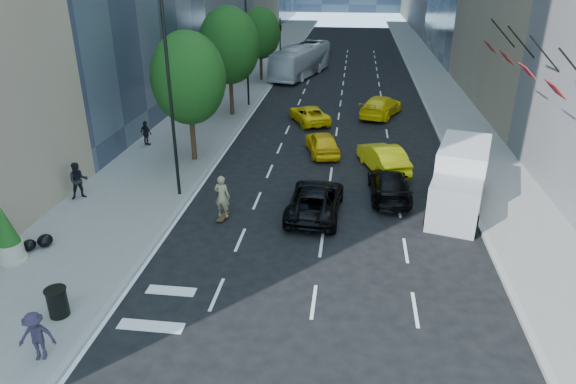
# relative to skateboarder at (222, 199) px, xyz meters

# --- Properties ---
(ground) EXTENTS (160.00, 160.00, 0.00)m
(ground) POSITION_rel_skateboarder_xyz_m (3.70, -1.84, -1.01)
(ground) COLOR black
(ground) RESTS_ON ground
(sidewalk_left) EXTENTS (6.00, 120.00, 0.15)m
(sidewalk_left) POSITION_rel_skateboarder_xyz_m (-5.30, 28.16, -0.93)
(sidewalk_left) COLOR slate
(sidewalk_left) RESTS_ON ground
(sidewalk_right) EXTENTS (4.00, 120.00, 0.15)m
(sidewalk_right) POSITION_rel_skateboarder_xyz_m (13.70, 28.16, -0.93)
(sidewalk_right) COLOR slate
(sidewalk_right) RESTS_ON ground
(lamp_near) EXTENTS (2.13, 0.22, 10.00)m
(lamp_near) POSITION_rel_skateboarder_xyz_m (-2.63, 2.16, 4.80)
(lamp_near) COLOR black
(lamp_near) RESTS_ON sidewalk_left
(lamp_far) EXTENTS (2.13, 0.22, 10.00)m
(lamp_far) POSITION_rel_skateboarder_xyz_m (-2.63, 20.16, 4.80)
(lamp_far) COLOR black
(lamp_far) RESTS_ON sidewalk_left
(tree_near) EXTENTS (4.20, 4.20, 7.46)m
(tree_near) POSITION_rel_skateboarder_xyz_m (-3.50, 7.16, 3.96)
(tree_near) COLOR #2F2412
(tree_near) RESTS_ON sidewalk_left
(tree_mid) EXTENTS (4.50, 4.50, 7.99)m
(tree_mid) POSITION_rel_skateboarder_xyz_m (-3.50, 17.16, 4.31)
(tree_mid) COLOR #2F2412
(tree_mid) RESTS_ON sidewalk_left
(tree_far) EXTENTS (3.90, 3.90, 6.92)m
(tree_far) POSITION_rel_skateboarder_xyz_m (-3.50, 30.16, 3.61)
(tree_far) COLOR #2F2412
(tree_far) RESTS_ON sidewalk_left
(traffic_signal) EXTENTS (2.48, 0.53, 5.20)m
(traffic_signal) POSITION_rel_skateboarder_xyz_m (-2.70, 38.16, 3.22)
(traffic_signal) COLOR black
(traffic_signal) RESTS_ON sidewalk_left
(facade_flags) EXTENTS (1.85, 13.30, 2.05)m
(facade_flags) POSITION_rel_skateboarder_xyz_m (14.34, 8.16, 5.18)
(facade_flags) COLOR black
(facade_flags) RESTS_ON ground
(skateboarder) EXTENTS (0.79, 0.57, 2.02)m
(skateboarder) POSITION_rel_skateboarder_xyz_m (0.00, 0.00, 0.00)
(skateboarder) COLOR #8C7D57
(skateboarder) RESTS_ON ground
(black_sedan_lincoln) EXTENTS (2.63, 5.25, 1.43)m
(black_sedan_lincoln) POSITION_rel_skateboarder_xyz_m (4.20, 1.11, -0.30)
(black_sedan_lincoln) COLOR black
(black_sedan_lincoln) RESTS_ON ground
(black_sedan_mercedes) EXTENTS (2.15, 4.84, 1.38)m
(black_sedan_mercedes) POSITION_rel_skateboarder_xyz_m (7.75, 3.43, -0.32)
(black_sedan_mercedes) COLOR black
(black_sedan_mercedes) RESTS_ON ground
(taxi_a) EXTENTS (2.65, 4.44, 1.42)m
(taxi_a) POSITION_rel_skateboarder_xyz_m (3.97, 9.52, -0.30)
(taxi_a) COLOR yellow
(taxi_a) RESTS_ON ground
(taxi_b) EXTENTS (3.02, 4.94, 1.54)m
(taxi_b) POSITION_rel_skateboarder_xyz_m (7.58, 7.16, -0.24)
(taxi_b) COLOR #FFE90D
(taxi_b) RESTS_ON ground
(taxi_c) EXTENTS (3.75, 5.02, 1.27)m
(taxi_c) POSITION_rel_skateboarder_xyz_m (2.56, 16.16, -0.38)
(taxi_c) COLOR yellow
(taxi_c) RESTS_ON ground
(taxi_d) EXTENTS (3.84, 5.77, 1.55)m
(taxi_d) POSITION_rel_skateboarder_xyz_m (7.90, 18.66, -0.23)
(taxi_d) COLOR yellow
(taxi_d) RESTS_ON ground
(city_bus) EXTENTS (5.57, 11.76, 3.19)m
(city_bus) POSITION_rel_skateboarder_xyz_m (0.21, 33.26, 0.59)
(city_bus) COLOR silver
(city_bus) RESTS_ON ground
(box_truck) EXTENTS (3.76, 6.55, 2.96)m
(box_truck) POSITION_rel_skateboarder_xyz_m (10.97, 2.73, 0.50)
(box_truck) COLOR silver
(box_truck) RESTS_ON ground
(pedestrian_a) EXTENTS (1.15, 1.10, 1.88)m
(pedestrian_a) POSITION_rel_skateboarder_xyz_m (-7.50, 1.05, 0.08)
(pedestrian_a) COLOR black
(pedestrian_a) RESTS_ON sidewalk_left
(pedestrian_b) EXTENTS (1.01, 0.75, 1.59)m
(pedestrian_b) POSITION_rel_skateboarder_xyz_m (-7.29, 9.29, -0.06)
(pedestrian_b) COLOR black
(pedestrian_b) RESTS_ON sidewalk_left
(pedestrian_c) EXTENTS (1.16, 0.83, 1.62)m
(pedestrian_c) POSITION_rel_skateboarder_xyz_m (-3.10, -9.84, -0.05)
(pedestrian_c) COLOR #282030
(pedestrian_c) RESTS_ON sidewalk_left
(trash_can) EXTENTS (0.65, 0.65, 0.98)m
(trash_can) POSITION_rel_skateboarder_xyz_m (-3.64, -7.84, -0.37)
(trash_can) COLOR black
(trash_can) RESTS_ON sidewalk_left
(planter_shrub) EXTENTS (0.99, 0.99, 2.37)m
(planter_shrub) POSITION_rel_skateboarder_xyz_m (-7.30, -4.84, 0.27)
(planter_shrub) COLOR #B4AB95
(planter_shrub) RESTS_ON sidewalk_left
(garbage_bags) EXTENTS (1.04, 1.01, 0.52)m
(garbage_bags) POSITION_rel_skateboarder_xyz_m (-6.82, -3.77, -0.61)
(garbage_bags) COLOR black
(garbage_bags) RESTS_ON sidewalk_left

